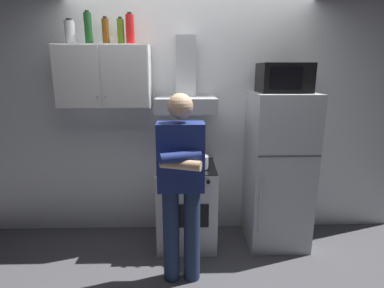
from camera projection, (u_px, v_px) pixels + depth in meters
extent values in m
plane|color=#4C4C51|center=(192.00, 254.00, 3.01)|extent=(7.00, 7.00, 0.00)
cube|color=white|center=(191.00, 113.00, 3.27)|extent=(4.80, 0.10, 2.70)
cube|color=silver|center=(105.00, 77.00, 2.94)|extent=(0.90, 0.34, 0.60)
cube|color=silver|center=(76.00, 77.00, 2.76)|extent=(0.43, 0.01, 0.58)
cube|color=silver|center=(125.00, 77.00, 2.77)|extent=(0.43, 0.01, 0.58)
sphere|color=#B2B2B7|center=(97.00, 97.00, 2.79)|extent=(0.02, 0.02, 0.02)
sphere|color=#B2B2B7|center=(106.00, 97.00, 2.80)|extent=(0.02, 0.02, 0.02)
cube|color=white|center=(187.00, 205.00, 3.15)|extent=(0.60, 0.60, 0.85)
cube|color=black|center=(186.00, 166.00, 3.04)|extent=(0.59, 0.59, 0.01)
cube|color=black|center=(187.00, 216.00, 2.84)|extent=(0.42, 0.01, 0.24)
cylinder|color=black|center=(173.00, 169.00, 2.92)|extent=(0.16, 0.16, 0.01)
cylinder|color=black|center=(200.00, 168.00, 2.93)|extent=(0.16, 0.16, 0.01)
cylinder|color=black|center=(174.00, 162.00, 3.15)|extent=(0.16, 0.16, 0.01)
cylinder|color=black|center=(199.00, 161.00, 3.16)|extent=(0.16, 0.16, 0.01)
cylinder|color=black|center=(165.00, 182.00, 2.75)|extent=(0.04, 0.02, 0.04)
cylinder|color=black|center=(179.00, 182.00, 2.75)|extent=(0.04, 0.02, 0.04)
cylinder|color=black|center=(194.00, 182.00, 2.76)|extent=(0.04, 0.02, 0.04)
cylinder|color=black|center=(208.00, 182.00, 2.76)|extent=(0.04, 0.02, 0.04)
cube|color=#B7BABF|center=(186.00, 105.00, 2.97)|extent=(0.60, 0.44, 0.15)
cube|color=#B7BABF|center=(186.00, 66.00, 3.02)|extent=(0.20, 0.16, 0.60)
cube|color=silver|center=(278.00, 170.00, 3.08)|extent=(0.60, 0.60, 1.60)
cube|color=#4C4C4C|center=(290.00, 156.00, 2.73)|extent=(0.59, 0.01, 0.01)
cylinder|color=silver|center=(260.00, 205.00, 2.83)|extent=(0.02, 0.02, 0.60)
cube|color=black|center=(284.00, 78.00, 2.88)|extent=(0.48, 0.36, 0.28)
cube|color=black|center=(286.00, 78.00, 2.70)|extent=(0.30, 0.01, 0.20)
cylinder|color=navy|center=(171.00, 235.00, 2.56)|extent=(0.14, 0.14, 0.85)
cylinder|color=navy|center=(192.00, 235.00, 2.56)|extent=(0.14, 0.14, 0.85)
cube|color=navy|center=(181.00, 157.00, 2.39)|extent=(0.38, 0.20, 0.56)
cylinder|color=navy|center=(181.00, 157.00, 2.25)|extent=(0.33, 0.17, 0.08)
cylinder|color=#DBAD89|center=(181.00, 164.00, 2.26)|extent=(0.33, 0.17, 0.08)
sphere|color=#DBAD89|center=(180.00, 106.00, 2.30)|extent=(0.20, 0.20, 0.20)
cylinder|color=#B7BABF|center=(200.00, 162.00, 2.91)|extent=(0.17, 0.17, 0.12)
cylinder|color=black|center=(189.00, 158.00, 2.90)|extent=(0.05, 0.01, 0.01)
cylinder|color=black|center=(211.00, 158.00, 2.90)|extent=(0.05, 0.01, 0.01)
cylinder|color=#B2B5BA|center=(70.00, 33.00, 2.83)|extent=(0.09, 0.09, 0.22)
cylinder|color=black|center=(69.00, 20.00, 2.80)|extent=(0.05, 0.05, 0.02)
cylinder|color=#4C6B19|center=(121.00, 32.00, 2.85)|extent=(0.07, 0.07, 0.23)
cylinder|color=black|center=(120.00, 18.00, 2.82)|extent=(0.04, 0.04, 0.02)
cylinder|color=brown|center=(106.00, 32.00, 2.85)|extent=(0.07, 0.07, 0.24)
cylinder|color=black|center=(105.00, 18.00, 2.82)|extent=(0.04, 0.04, 0.02)
cylinder|color=red|center=(130.00, 30.00, 2.84)|extent=(0.08, 0.08, 0.27)
cylinder|color=black|center=(129.00, 14.00, 2.80)|extent=(0.04, 0.04, 0.02)
cylinder|color=#19471E|center=(88.00, 29.00, 2.83)|extent=(0.07, 0.07, 0.29)
cylinder|color=black|center=(87.00, 12.00, 2.79)|extent=(0.04, 0.04, 0.02)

